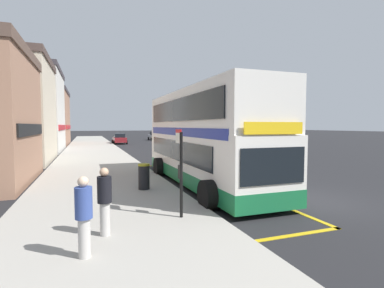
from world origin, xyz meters
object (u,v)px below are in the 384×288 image
object	(u,v)px
bus_stop_sign	(180,165)
parked_car_silver_distant	(164,137)
parked_car_maroon_behind	(119,139)
pedestrian_further_back	(84,214)
double_decker_bus	(203,141)
litter_bin	(144,176)
pedestrian_waiting_near_sign	(105,199)
parked_car_silver_ahead	(155,136)

from	to	relation	value
bus_stop_sign	parked_car_silver_distant	distance (m)	42.37
parked_car_maroon_behind	parked_car_silver_distant	xyz separation A→B (m)	(7.97, 3.55, 0.00)
pedestrian_further_back	parked_car_silver_distant	bearing A→B (deg)	73.48
double_decker_bus	litter_bin	bearing A→B (deg)	-165.50
bus_stop_sign	parked_car_maroon_behind	distance (m)	37.66
parked_car_silver_distant	pedestrian_waiting_near_sign	bearing A→B (deg)	74.78
double_decker_bus	bus_stop_sign	xyz separation A→B (m)	(-2.63, -4.75, -0.41)
double_decker_bus	parked_car_silver_distant	size ratio (longest dim) A/B	2.65
bus_stop_sign	parked_car_silver_ahead	world-z (taller)	bus_stop_sign
bus_stop_sign	parked_car_silver_ahead	size ratio (longest dim) A/B	0.61
bus_stop_sign	parked_car_silver_ahead	xyz separation A→B (m)	(9.88, 47.49, -0.86)
parked_car_maroon_behind	litter_bin	distance (m)	33.70
parked_car_silver_ahead	pedestrian_waiting_near_sign	world-z (taller)	pedestrian_waiting_near_sign
bus_stop_sign	pedestrian_further_back	bearing A→B (deg)	-144.63
parked_car_maroon_behind	parked_car_silver_distant	bearing A→B (deg)	24.30
parked_car_silver_distant	litter_bin	bearing A→B (deg)	75.41
parked_car_maroon_behind	parked_car_silver_ahead	size ratio (longest dim) A/B	1.00
double_decker_bus	parked_car_maroon_behind	xyz separation A→B (m)	(-0.46, 32.84, -1.27)
bus_stop_sign	parked_car_maroon_behind	bearing A→B (deg)	86.71
double_decker_bus	pedestrian_further_back	size ratio (longest dim) A/B	6.74
double_decker_bus	litter_bin	distance (m)	3.35
pedestrian_waiting_near_sign	pedestrian_further_back	world-z (taller)	pedestrian_waiting_near_sign
parked_car_maroon_behind	pedestrian_waiting_near_sign	bearing A→B (deg)	-96.12
bus_stop_sign	parked_car_silver_distant	size ratio (longest dim) A/B	0.61
parked_car_silver_ahead	pedestrian_waiting_near_sign	bearing A→B (deg)	-103.18
parked_car_maroon_behind	parked_car_silver_distant	size ratio (longest dim) A/B	1.00
litter_bin	parked_car_maroon_behind	bearing A→B (deg)	85.76
parked_car_silver_ahead	pedestrian_further_back	xyz separation A→B (m)	(-12.50, -49.35, 0.23)
bus_stop_sign	parked_car_silver_distant	bearing A→B (deg)	76.16
double_decker_bus	parked_car_silver_distant	xyz separation A→B (m)	(7.51, 36.39, -1.27)
pedestrian_further_back	parked_car_maroon_behind	bearing A→B (deg)	83.09
parked_car_silver_ahead	pedestrian_further_back	world-z (taller)	pedestrian_further_back
parked_car_maroon_behind	parked_car_silver_ahead	distance (m)	12.56
double_decker_bus	litter_bin	world-z (taller)	double_decker_bus
parked_car_maroon_behind	parked_car_silver_distant	distance (m)	8.72
parked_car_maroon_behind	pedestrian_waiting_near_sign	xyz separation A→B (m)	(-4.32, -38.36, 0.23)
parked_car_silver_distant	litter_bin	size ratio (longest dim) A/B	3.93
parked_car_silver_distant	double_decker_bus	bearing A→B (deg)	79.48
pedestrian_waiting_near_sign	parked_car_silver_distant	bearing A→B (deg)	73.65
pedestrian_waiting_near_sign	parked_car_silver_ahead	bearing A→B (deg)	75.99
bus_stop_sign	litter_bin	xyz separation A→B (m)	(-0.33, 3.98, -0.98)
pedestrian_further_back	litter_bin	bearing A→B (deg)	68.59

